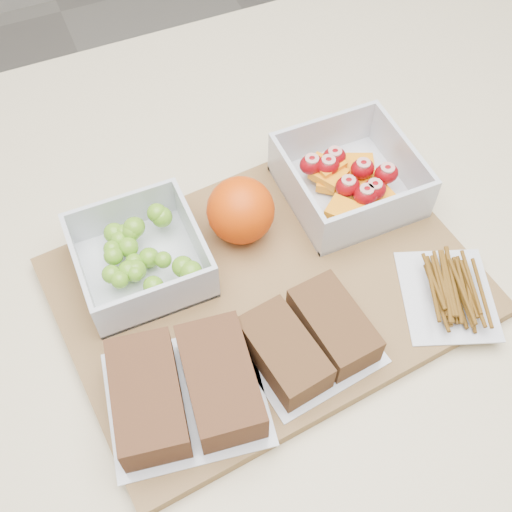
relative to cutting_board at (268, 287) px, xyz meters
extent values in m
plane|color=gray|center=(0.01, 0.02, -0.91)|extent=(4.00, 4.00, 0.00)
cube|color=beige|center=(0.01, 0.02, -0.46)|extent=(1.20, 0.90, 0.90)
cube|color=olive|center=(0.00, 0.00, 0.00)|extent=(0.45, 0.34, 0.02)
cube|color=silver|center=(-0.12, 0.07, 0.01)|extent=(0.13, 0.13, 0.00)
cube|color=silver|center=(-0.12, 0.13, 0.03)|extent=(0.13, 0.00, 0.05)
cube|color=silver|center=(-0.12, 0.01, 0.03)|extent=(0.13, 0.00, 0.05)
cube|color=silver|center=(-0.05, 0.07, 0.03)|extent=(0.00, 0.12, 0.05)
cube|color=silver|center=(-0.18, 0.07, 0.03)|extent=(0.00, 0.12, 0.05)
sphere|color=#639E20|center=(-0.12, 0.05, 0.03)|extent=(0.02, 0.02, 0.02)
sphere|color=#639E20|center=(-0.15, 0.06, 0.04)|extent=(0.02, 0.02, 0.02)
sphere|color=#639E20|center=(-0.11, 0.10, 0.04)|extent=(0.02, 0.02, 0.02)
sphere|color=#639E20|center=(-0.11, 0.07, 0.03)|extent=(0.02, 0.02, 0.02)
sphere|color=#639E20|center=(-0.14, 0.08, 0.04)|extent=(0.02, 0.02, 0.02)
sphere|color=#639E20|center=(-0.12, 0.07, 0.03)|extent=(0.02, 0.02, 0.02)
sphere|color=#639E20|center=(-0.14, 0.08, 0.04)|extent=(0.02, 0.02, 0.02)
sphere|color=#639E20|center=(-0.07, 0.02, 0.04)|extent=(0.02, 0.02, 0.02)
sphere|color=#639E20|center=(-0.08, 0.10, 0.04)|extent=(0.02, 0.02, 0.02)
sphere|color=#639E20|center=(-0.11, 0.10, 0.04)|extent=(0.02, 0.02, 0.02)
sphere|color=#639E20|center=(-0.14, 0.05, 0.04)|extent=(0.02, 0.02, 0.02)
sphere|color=#639E20|center=(-0.08, 0.11, 0.04)|extent=(0.02, 0.02, 0.02)
sphere|color=#639E20|center=(-0.11, 0.03, 0.03)|extent=(0.02, 0.02, 0.02)
sphere|color=#639E20|center=(-0.12, 0.10, 0.04)|extent=(0.02, 0.02, 0.02)
sphere|color=#639E20|center=(-0.12, 0.08, 0.03)|extent=(0.02, 0.02, 0.02)
sphere|color=#639E20|center=(-0.11, 0.10, 0.04)|extent=(0.02, 0.02, 0.02)
sphere|color=#639E20|center=(-0.08, 0.03, 0.04)|extent=(0.02, 0.02, 0.02)
sphere|color=#639E20|center=(-0.07, 0.03, 0.03)|extent=(0.02, 0.02, 0.02)
sphere|color=#639E20|center=(-0.13, 0.09, 0.04)|extent=(0.02, 0.02, 0.02)
sphere|color=#639E20|center=(-0.13, 0.05, 0.03)|extent=(0.02, 0.02, 0.02)
sphere|color=#639E20|center=(-0.13, 0.11, 0.03)|extent=(0.02, 0.02, 0.02)
sphere|color=#639E20|center=(-0.10, 0.05, 0.04)|extent=(0.02, 0.02, 0.02)
sphere|color=#639E20|center=(-0.13, 0.06, 0.03)|extent=(0.02, 0.02, 0.02)
cube|color=silver|center=(0.13, 0.08, 0.01)|extent=(0.14, 0.14, 0.01)
cube|color=silver|center=(0.13, 0.14, 0.04)|extent=(0.14, 0.01, 0.06)
cube|color=silver|center=(0.13, 0.01, 0.04)|extent=(0.14, 0.01, 0.06)
cube|color=silver|center=(0.20, 0.08, 0.04)|extent=(0.01, 0.13, 0.06)
cube|color=silver|center=(0.07, 0.08, 0.04)|extent=(0.01, 0.13, 0.06)
cube|color=orange|center=(0.14, 0.06, 0.03)|extent=(0.04, 0.05, 0.01)
cube|color=orange|center=(0.12, 0.10, 0.03)|extent=(0.05, 0.06, 0.01)
cube|color=orange|center=(0.14, 0.08, 0.03)|extent=(0.05, 0.05, 0.01)
cube|color=orange|center=(0.16, 0.10, 0.02)|extent=(0.05, 0.05, 0.01)
cube|color=orange|center=(0.12, 0.09, 0.03)|extent=(0.04, 0.05, 0.01)
cube|color=orange|center=(0.12, 0.10, 0.04)|extent=(0.04, 0.04, 0.01)
cube|color=orange|center=(0.11, 0.04, 0.03)|extent=(0.04, 0.05, 0.01)
cube|color=orange|center=(0.15, 0.05, 0.03)|extent=(0.04, 0.04, 0.01)
cube|color=orange|center=(0.12, 0.09, 0.02)|extent=(0.04, 0.04, 0.01)
ellipsoid|color=maroon|center=(0.15, 0.08, 0.04)|extent=(0.03, 0.02, 0.02)
ellipsoid|color=maroon|center=(0.15, 0.05, 0.04)|extent=(0.03, 0.02, 0.02)
ellipsoid|color=maroon|center=(0.10, 0.11, 0.04)|extent=(0.03, 0.02, 0.02)
ellipsoid|color=maroon|center=(0.17, 0.06, 0.04)|extent=(0.03, 0.02, 0.02)
ellipsoid|color=maroon|center=(0.12, 0.10, 0.04)|extent=(0.03, 0.02, 0.02)
ellipsoid|color=maroon|center=(0.13, 0.04, 0.04)|extent=(0.03, 0.02, 0.02)
ellipsoid|color=maroon|center=(0.12, 0.06, 0.04)|extent=(0.03, 0.02, 0.02)
ellipsoid|color=maroon|center=(0.13, 0.11, 0.04)|extent=(0.03, 0.02, 0.02)
sphere|color=#EA4605|center=(0.00, 0.07, 0.04)|extent=(0.07, 0.07, 0.07)
cube|color=silver|center=(-0.12, -0.09, 0.01)|extent=(0.16, 0.15, 0.00)
cube|color=brown|center=(-0.16, -0.08, 0.03)|extent=(0.08, 0.12, 0.04)
cube|color=brown|center=(-0.09, -0.09, 0.03)|extent=(0.08, 0.12, 0.04)
cube|color=silver|center=(0.01, -0.08, 0.01)|extent=(0.14, 0.12, 0.00)
cube|color=brown|center=(-0.02, -0.09, 0.03)|extent=(0.06, 0.10, 0.04)
cube|color=brown|center=(0.03, -0.08, 0.03)|extent=(0.06, 0.10, 0.04)
cube|color=silver|center=(0.16, -0.09, 0.01)|extent=(0.13, 0.14, 0.00)
camera|label=1|loc=(-0.15, -0.32, 0.58)|focal=45.00mm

